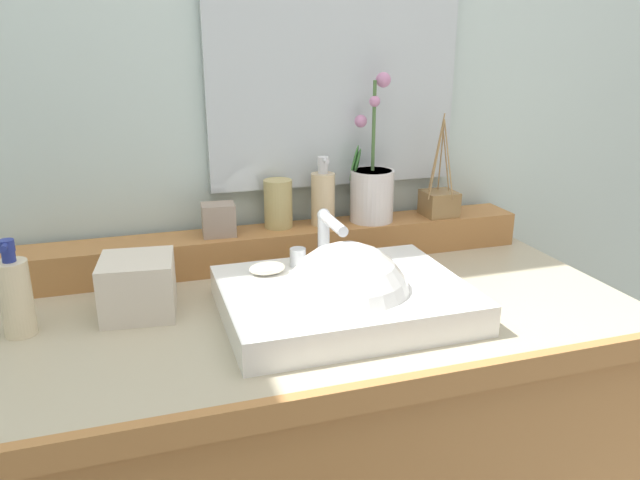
{
  "coord_description": "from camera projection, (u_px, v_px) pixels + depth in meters",
  "views": [
    {
      "loc": [
        -0.3,
        -1.03,
        1.32
      ],
      "look_at": [
        0.02,
        -0.02,
        0.97
      ],
      "focal_mm": 33.98,
      "sensor_mm": 36.0,
      "label": 1
    }
  ],
  "objects": [
    {
      "name": "vanity_cabinet",
      "position": [
        308.0,
        480.0,
        1.3
      ],
      "size": [
        1.25,
        0.62,
        0.84
      ],
      "color": "#A8703B",
      "rests_on": "ground"
    },
    {
      "name": "sink_basin",
      "position": [
        345.0,
        303.0,
        1.11
      ],
      "size": [
        0.44,
        0.34,
        0.27
      ],
      "color": "white",
      "rests_on": "vanity_cabinet"
    },
    {
      "name": "soap_bar",
      "position": [
        267.0,
        268.0,
        1.16
      ],
      "size": [
        0.07,
        0.04,
        0.02
      ],
      "primitive_type": "ellipsoid",
      "color": "beige",
      "rests_on": "sink_basin"
    },
    {
      "name": "tumbler_cup",
      "position": [
        278.0,
        204.0,
        1.36
      ],
      "size": [
        0.06,
        0.06,
        0.11
      ],
      "primitive_type": "cylinder",
      "color": "tan",
      "rests_on": "back_ledge"
    },
    {
      "name": "soap_dispenser",
      "position": [
        323.0,
        197.0,
        1.38
      ],
      "size": [
        0.05,
        0.06,
        0.16
      ],
      "color": "#D6BA8D",
      "rests_on": "back_ledge"
    },
    {
      "name": "back_ledge",
      "position": [
        277.0,
        246.0,
        1.37
      ],
      "size": [
        1.17,
        0.11,
        0.08
      ],
      "primitive_type": "cube",
      "color": "#A8703B",
      "rests_on": "vanity_cabinet"
    },
    {
      "name": "mirror",
      "position": [
        335.0,
        62.0,
        1.35
      ],
      "size": [
        0.59,
        0.02,
        0.56
      ],
      "primitive_type": "cube",
      "color": "silver"
    },
    {
      "name": "lotion_bottle",
      "position": [
        15.0,
        296.0,
        1.03
      ],
      "size": [
        0.05,
        0.06,
        0.17
      ],
      "color": "beige",
      "rests_on": "vanity_cabinet"
    },
    {
      "name": "potted_plant",
      "position": [
        372.0,
        188.0,
        1.4
      ],
      "size": [
        0.11,
        0.1,
        0.34
      ],
      "color": "silver",
      "rests_on": "back_ledge"
    },
    {
      "name": "trinket_box",
      "position": [
        219.0,
        220.0,
        1.31
      ],
      "size": [
        0.07,
        0.06,
        0.07
      ],
      "primitive_type": "cube",
      "rotation": [
        0.0,
        0.0,
        -0.06
      ],
      "color": "gray",
      "rests_on": "back_ledge"
    },
    {
      "name": "wall_back",
      "position": [
        254.0,
        44.0,
        1.39
      ],
      "size": [
        3.21,
        0.2,
        2.61
      ],
      "primitive_type": "cube",
      "color": "silver",
      "rests_on": "ground"
    },
    {
      "name": "tissue_box",
      "position": [
        138.0,
        286.0,
        1.11
      ],
      "size": [
        0.14,
        0.14,
        0.11
      ],
      "primitive_type": "cube",
      "rotation": [
        0.0,
        0.0,
        -0.11
      ],
      "color": "beige",
      "rests_on": "vanity_cabinet"
    },
    {
      "name": "reed_diffuser",
      "position": [
        439.0,
        202.0,
        1.46
      ],
      "size": [
        0.08,
        0.08,
        0.24
      ],
      "color": "olive",
      "rests_on": "back_ledge"
    }
  ]
}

